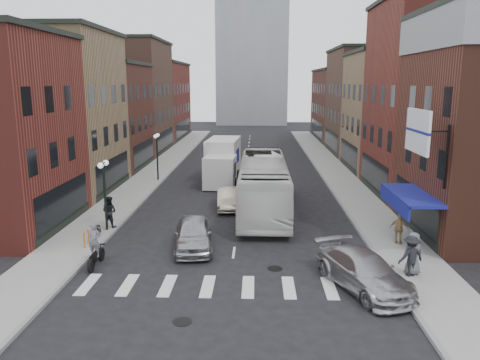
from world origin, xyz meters
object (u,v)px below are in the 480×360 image
at_px(ped_right_a, 411,256).
at_px(sedan_left_far, 228,198).
at_px(streetlamp_near, 104,182).
at_px(transit_bus, 263,184).
at_px(motorcycle_rider, 95,247).
at_px(streetlamp_far, 157,148).
at_px(sedan_left_near, 193,234).
at_px(curb_car, 364,271).
at_px(ped_right_c, 413,253).
at_px(parked_bicycle, 97,230).
at_px(billboard_sign, 419,133).
at_px(ped_left_solo, 109,212).
at_px(bike_rack, 86,238).
at_px(ped_right_b, 399,229).
at_px(box_truck, 222,161).

bearing_deg(ped_right_a, sedan_left_far, -72.07).
distance_m(streetlamp_near, transit_bus, 10.25).
height_order(motorcycle_rider, ped_right_a, motorcycle_rider).
relative_size(streetlamp_far, motorcycle_rider, 1.98).
bearing_deg(ped_right_a, streetlamp_near, -40.52).
bearing_deg(motorcycle_rider, transit_bus, 50.43).
relative_size(motorcycle_rider, sedan_left_near, 0.45).
relative_size(streetlamp_far, curb_car, 0.79).
xyz_separation_m(streetlamp_far, ped_right_c, (15.35, -19.72, -1.81)).
relative_size(curb_car, parked_bicycle, 3.29).
relative_size(sedan_left_far, ped_right_a, 2.30).
xyz_separation_m(billboard_sign, streetlamp_far, (-15.99, 17.50, -3.22)).
bearing_deg(ped_left_solo, ped_right_a, 175.33).
relative_size(transit_bus, curb_car, 2.48).
height_order(billboard_sign, sedan_left_far, billboard_sign).
bearing_deg(sedan_left_far, motorcycle_rider, -122.20).
distance_m(transit_bus, ped_right_a, 12.46).
xyz_separation_m(streetlamp_near, ped_right_c, (15.35, -5.72, -1.81)).
bearing_deg(parked_bicycle, ped_right_a, -21.28).
distance_m(bike_rack, ped_right_b, 16.17).
xyz_separation_m(bike_rack, ped_left_solo, (0.20, 3.28, 0.51)).
height_order(streetlamp_near, ped_right_a, streetlamp_near).
xyz_separation_m(bike_rack, transit_bus, (9.16, 7.56, 1.25)).
bearing_deg(bike_rack, sedan_left_near, 2.12).
xyz_separation_m(box_truck, ped_left_solo, (-5.58, -13.54, -0.70)).
bearing_deg(ped_right_b, streetlamp_near, 20.21).
bearing_deg(parked_bicycle, sedan_left_far, 40.58).
xyz_separation_m(streetlamp_near, motorcycle_rider, (1.10, -5.07, -1.94)).
bearing_deg(bike_rack, sedan_left_far, 50.07).
distance_m(streetlamp_far, parked_bicycle, 15.58).
bearing_deg(sedan_left_near, ped_right_c, -25.13).
bearing_deg(ped_right_c, ped_left_solo, -33.97).
relative_size(motorcycle_rider, ped_right_b, 1.28).
bearing_deg(ped_left_solo, sedan_left_far, -125.35).
bearing_deg(curb_car, billboard_sign, 26.59).
bearing_deg(curb_car, bike_rack, 139.97).
xyz_separation_m(billboard_sign, curb_car, (-3.02, -3.44, -5.38)).
distance_m(transit_bus, sedan_left_near, 8.28).
height_order(parked_bicycle, ped_right_b, ped_right_b).
height_order(bike_rack, sedan_left_far, sedan_left_far).
relative_size(streetlamp_near, ped_right_b, 2.52).
height_order(transit_bus, parked_bicycle, transit_bus).
bearing_deg(motorcycle_rider, ped_right_a, -4.55).
distance_m(streetlamp_near, curb_car, 14.87).
bearing_deg(parked_bicycle, transit_bus, 29.71).
relative_size(billboard_sign, motorcycle_rider, 1.78).
relative_size(ped_left_solo, ped_right_a, 1.01).
distance_m(sedan_left_far, ped_right_b, 11.78).
height_order(box_truck, sedan_left_far, box_truck).
distance_m(streetlamp_near, parked_bicycle, 2.73).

